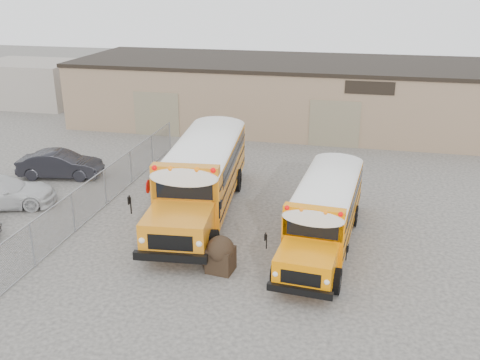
% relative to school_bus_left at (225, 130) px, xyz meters
% --- Properties ---
extents(ground, '(120.00, 120.00, 0.00)m').
position_rel_school_bus_left_xyz_m(ground, '(2.05, -10.51, -1.92)').
color(ground, '#3E3C39').
rests_on(ground, ground).
extents(warehouse, '(30.20, 10.20, 4.67)m').
position_rel_school_bus_left_xyz_m(warehouse, '(2.05, 9.48, 0.46)').
color(warehouse, '#886E54').
rests_on(warehouse, ground).
extents(chainlink_fence, '(0.07, 18.07, 1.81)m').
position_rel_school_bus_left_xyz_m(chainlink_fence, '(-3.95, -7.51, -1.02)').
color(chainlink_fence, gray).
rests_on(chainlink_fence, ground).
extents(distant_building_left, '(8.00, 6.00, 3.60)m').
position_rel_school_bus_left_xyz_m(distant_building_left, '(-19.95, 11.49, -0.12)').
color(distant_building_left, gray).
rests_on(distant_building_left, ground).
extents(school_bus_left, '(3.85, 11.54, 3.31)m').
position_rel_school_bus_left_xyz_m(school_bus_left, '(0.00, 0.00, 0.00)').
color(school_bus_left, orange).
rests_on(school_bus_left, ground).
extents(school_bus_right, '(2.96, 9.25, 2.66)m').
position_rel_school_bus_left_xyz_m(school_bus_right, '(6.89, -3.51, -0.38)').
color(school_bus_right, orange).
rests_on(school_bus_right, ground).
extents(tarp_bundle, '(1.05, 1.03, 1.41)m').
position_rel_school_bus_left_xyz_m(tarp_bundle, '(2.96, -12.28, -1.20)').
color(tarp_bundle, black).
rests_on(tarp_bundle, ground).
extents(car_white, '(5.46, 3.68, 1.47)m').
position_rel_school_bus_left_xyz_m(car_white, '(-8.76, -8.77, -1.18)').
color(car_white, silver).
rests_on(car_white, ground).
extents(car_dark, '(4.63, 2.28, 1.46)m').
position_rel_school_bus_left_xyz_m(car_dark, '(-8.08, -4.51, -1.19)').
color(car_dark, black).
rests_on(car_dark, ground).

